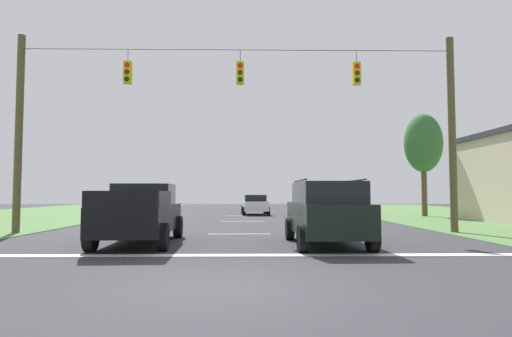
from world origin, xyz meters
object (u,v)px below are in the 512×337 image
suv_black (326,212)px  distant_car_crossing_white (255,204)px  tree_roadside_right (423,144)px  overhead_signal_span (238,125)px  pickup_truck (141,214)px

suv_black → distant_car_crossing_white: (-1.95, 19.85, -0.27)m
distant_car_crossing_white → tree_roadside_right: 13.09m
overhead_signal_span → tree_roadside_right: (12.90, 12.54, 0.67)m
overhead_signal_span → tree_roadside_right: 18.00m
pickup_truck → suv_black: 5.99m
overhead_signal_span → tree_roadside_right: overhead_signal_span is taller
overhead_signal_span → distant_car_crossing_white: size_ratio=4.19×
tree_roadside_right → distant_car_crossing_white: bearing=165.8°
distant_car_crossing_white → tree_roadside_right: tree_roadside_right is taller
pickup_truck → tree_roadside_right: tree_roadside_right is taller
suv_black → distant_car_crossing_white: suv_black is taller
overhead_signal_span → pickup_truck: size_ratio=3.35×
suv_black → tree_roadside_right: (10.00, 16.82, 4.10)m
tree_roadside_right → pickup_truck: bearing=-134.6°
overhead_signal_span → distant_car_crossing_white: (0.94, 15.57, -3.70)m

